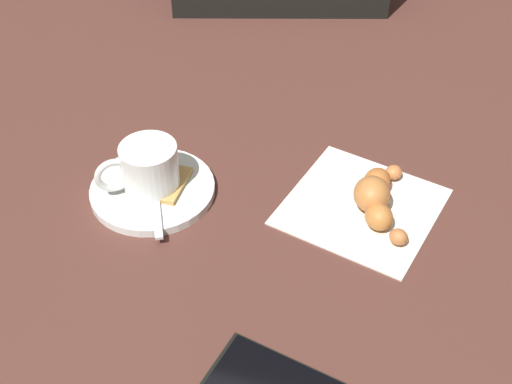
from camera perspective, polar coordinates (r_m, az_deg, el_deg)
name	(u,v)px	position (r m, az deg, el deg)	size (l,w,h in m)	color
ground_plane	(251,208)	(0.77, -0.43, -1.39)	(1.80, 1.80, 0.00)	#4F2C24
saucer	(153,190)	(0.80, -8.82, 0.19)	(0.15, 0.15, 0.01)	white
espresso_cup	(148,167)	(0.78, -9.22, 2.09)	(0.09, 0.08, 0.06)	white
teaspoon	(154,185)	(0.79, -8.69, 0.58)	(0.07, 0.12, 0.01)	silver
sugar_packet	(174,187)	(0.79, -7.02, 0.42)	(0.06, 0.02, 0.01)	tan
napkin	(361,206)	(0.78, 9.00, -1.19)	(0.16, 0.16, 0.00)	silver
croissant	(377,197)	(0.77, 10.26, -0.39)	(0.08, 0.13, 0.04)	#C5723C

